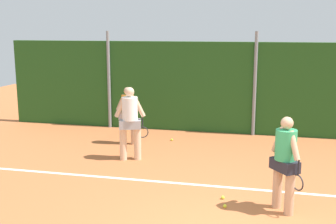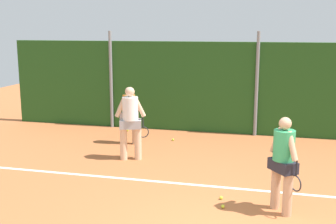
# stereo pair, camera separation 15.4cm
# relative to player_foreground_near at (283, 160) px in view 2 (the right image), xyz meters

# --- Properties ---
(ground_plane) EXTENTS (27.66, 27.66, 0.00)m
(ground_plane) POSITION_rel_player_foreground_near_xyz_m (-0.70, 0.62, -0.95)
(ground_plane) COLOR #B76638
(hedge_fence_backdrop) EXTENTS (15.88, 0.25, 2.78)m
(hedge_fence_backdrop) POSITION_rel_player_foreground_near_xyz_m (-0.70, 5.59, 0.43)
(hedge_fence_backdrop) COLOR #23511E
(hedge_fence_backdrop) RESTS_ON ground_plane
(fence_post_left) EXTENTS (0.10, 0.10, 3.09)m
(fence_post_left) POSITION_rel_player_foreground_near_xyz_m (-5.28, 5.41, 0.59)
(fence_post_left) COLOR gray
(fence_post_left) RESTS_ON ground_plane
(fence_post_center) EXTENTS (0.10, 0.10, 3.09)m
(fence_post_center) POSITION_rel_player_foreground_near_xyz_m (-0.70, 5.41, 0.59)
(fence_post_center) COLOR gray
(fence_post_center) RESTS_ON ground_plane
(court_baseline_paint) EXTENTS (11.61, 0.10, 0.01)m
(court_baseline_paint) POSITION_rel_player_foreground_near_xyz_m (-0.70, 0.91, -0.95)
(court_baseline_paint) COLOR white
(court_baseline_paint) RESTS_ON ground_plane
(player_foreground_near) EXTENTS (0.58, 0.62, 1.70)m
(player_foreground_near) POSITION_rel_player_foreground_near_xyz_m (0.00, 0.00, 0.00)
(player_foreground_near) COLOR tan
(player_foreground_near) RESTS_ON ground_plane
(player_midcourt) EXTENTS (0.78, 0.45, 1.80)m
(player_midcourt) POSITION_rel_player_foreground_near_xyz_m (-3.55, 2.25, 0.05)
(player_midcourt) COLOR beige
(player_midcourt) RESTS_ON ground_plane
(player_backcourt_far) EXTENTS (0.67, 0.34, 1.60)m
(player_backcourt_far) POSITION_rel_player_foreground_near_xyz_m (-4.06, 3.61, -0.06)
(player_backcourt_far) COLOR tan
(player_backcourt_far) RESTS_ON ground_plane
(tennis_ball_1) EXTENTS (0.07, 0.07, 0.07)m
(tennis_ball_1) POSITION_rel_player_foreground_near_xyz_m (-1.08, 0.29, -0.92)
(tennis_ball_1) COLOR #CCDB33
(tennis_ball_1) RESTS_ON ground_plane
(tennis_ball_2) EXTENTS (0.07, 0.07, 0.07)m
(tennis_ball_2) POSITION_rel_player_foreground_near_xyz_m (-1.01, -0.10, -0.92)
(tennis_ball_2) COLOR #CCDB33
(tennis_ball_2) RESTS_ON ground_plane
(tennis_ball_3) EXTENTS (0.07, 0.07, 0.07)m
(tennis_ball_3) POSITION_rel_player_foreground_near_xyz_m (-2.94, 4.19, -0.92)
(tennis_ball_3) COLOR #CCDB33
(tennis_ball_3) RESTS_ON ground_plane
(tennis_ball_4) EXTENTS (0.07, 0.07, 0.07)m
(tennis_ball_4) POSITION_rel_player_foreground_near_xyz_m (-4.60, 4.97, -0.92)
(tennis_ball_4) COLOR #CCDB33
(tennis_ball_4) RESTS_ON ground_plane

